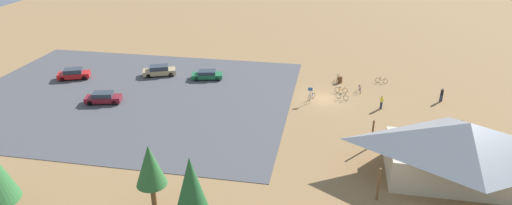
% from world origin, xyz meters
% --- Properties ---
extents(ground, '(160.00, 160.00, 0.00)m').
position_xyz_m(ground, '(0.00, 0.00, 0.00)').
color(ground, '#937047').
rests_on(ground, ground).
extents(parking_lot_asphalt, '(42.18, 32.57, 0.05)m').
position_xyz_m(parking_lot_asphalt, '(25.10, 3.70, 0.03)').
color(parking_lot_asphalt, '#4C4C51').
rests_on(parking_lot_asphalt, ground).
extents(bike_pavilion, '(15.43, 9.32, 5.72)m').
position_xyz_m(bike_pavilion, '(-12.83, 15.93, 3.22)').
color(bike_pavilion, beige).
rests_on(bike_pavilion, ground).
extents(trash_bin, '(0.60, 0.60, 0.90)m').
position_xyz_m(trash_bin, '(-1.99, -6.00, 0.45)').
color(trash_bin, brown).
rests_on(trash_bin, ground).
extents(lot_sign, '(0.56, 0.08, 2.20)m').
position_xyz_m(lot_sign, '(1.70, 1.70, 1.41)').
color(lot_sign, '#99999E').
rests_on(lot_sign, ground).
extents(pine_mideast, '(2.47, 2.47, 5.93)m').
position_xyz_m(pine_mideast, '(12.76, 24.91, 4.09)').
color(pine_mideast, brown).
rests_on(pine_mideast, ground).
extents(pine_far_west, '(3.16, 3.16, 8.49)m').
position_xyz_m(pine_far_west, '(7.59, 29.95, 5.57)').
color(pine_far_west, brown).
rests_on(pine_far_west, ground).
extents(bicycle_teal_yard_center, '(1.60, 0.90, 0.90)m').
position_xyz_m(bicycle_teal_yard_center, '(-2.30, -0.20, 0.40)').
color(bicycle_teal_yard_center, black).
rests_on(bicycle_teal_yard_center, ground).
extents(bicycle_blue_lone_east, '(0.86, 1.49, 0.85)m').
position_xyz_m(bicycle_blue_lone_east, '(1.58, 0.49, 0.38)').
color(bicycle_blue_lone_east, black).
rests_on(bicycle_blue_lone_east, ground).
extents(bicycle_black_by_bin, '(0.67, 1.60, 0.83)m').
position_xyz_m(bicycle_black_by_bin, '(-13.18, 6.23, 0.38)').
color(bicycle_black_by_bin, black).
rests_on(bicycle_black_by_bin, ground).
extents(bicycle_orange_near_sign, '(1.74, 0.48, 0.83)m').
position_xyz_m(bicycle_orange_near_sign, '(-2.16, -2.42, 0.38)').
color(bicycle_orange_near_sign, black).
rests_on(bicycle_orange_near_sign, ground).
extents(bicycle_red_yard_front, '(1.67, 0.48, 0.87)m').
position_xyz_m(bicycle_red_yard_front, '(-7.71, -6.98, 0.37)').
color(bicycle_red_yard_front, black).
rests_on(bicycle_red_yard_front, ground).
extents(bicycle_yellow_back_row, '(0.48, 1.70, 0.85)m').
position_xyz_m(bicycle_yellow_back_row, '(-1.62, -6.68, 0.38)').
color(bicycle_yellow_back_row, black).
rests_on(bicycle_yellow_back_row, ground).
extents(bicycle_purple_edge_south, '(0.48, 1.78, 0.91)m').
position_xyz_m(bicycle_purple_edge_south, '(-4.60, -3.18, 0.40)').
color(bicycle_purple_edge_south, black).
rests_on(bicycle_purple_edge_south, ground).
extents(bicycle_silver_edge_north, '(1.65, 0.48, 0.83)m').
position_xyz_m(bicycle_silver_edge_north, '(-15.34, 5.00, 0.36)').
color(bicycle_silver_edge_north, black).
rests_on(bicycle_silver_edge_north, ground).
extents(car_red_second_row, '(4.70, 3.31, 1.50)m').
position_xyz_m(car_red_second_row, '(35.44, -0.54, 0.78)').
color(car_red_second_row, red).
rests_on(car_red_second_row, parking_lot_asphalt).
extents(car_tan_mid_lot, '(4.99, 3.48, 1.49)m').
position_xyz_m(car_tan_mid_lot, '(23.94, -4.03, 0.78)').
color(car_tan_mid_lot, tan).
rests_on(car_tan_mid_lot, parking_lot_asphalt).
extents(car_maroon_near_entry, '(4.64, 2.70, 1.41)m').
position_xyz_m(car_maroon_near_entry, '(27.16, 6.41, 0.75)').
color(car_maroon_near_entry, maroon).
rests_on(car_maroon_near_entry, parking_lot_asphalt).
extents(car_green_far_end, '(4.60, 2.69, 1.25)m').
position_xyz_m(car_green_far_end, '(16.70, -3.94, 0.68)').
color(car_green_far_end, '#1E6B3D').
rests_on(car_green_far_end, parking_lot_asphalt).
extents(visitor_crossing_yard, '(0.36, 0.38, 1.77)m').
position_xyz_m(visitor_crossing_yard, '(-7.00, 1.76, 0.93)').
color(visitor_crossing_yard, '#2D3347').
rests_on(visitor_crossing_yard, ground).
extents(visitor_near_lot, '(0.40, 0.39, 1.82)m').
position_xyz_m(visitor_near_lot, '(-14.63, -1.85, 0.96)').
color(visitor_near_lot, '#2D3347').
rests_on(visitor_near_lot, ground).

